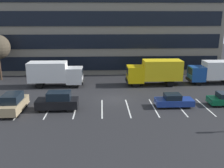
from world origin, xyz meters
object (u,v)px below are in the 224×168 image
Objects in this scene: suv_black at (58,101)px; sedan_navy at (174,101)px; box_truck_blue at (214,71)px; suv_tan at (13,103)px; box_truck_yellow_all at (155,71)px; box_truck_white at (55,73)px.

suv_black reaches higher than sedan_navy.
box_truck_blue is 1.61× the size of suv_tan.
suv_black is 1.07× the size of sedan_navy.
sedan_navy is (0.20, -8.77, -1.34)m from box_truck_yellow_all.
box_truck_blue is 27.37m from suv_tan.
box_truck_white is 1.85× the size of sedan_navy.
suv_tan is (-16.80, -0.84, 0.28)m from sedan_navy.
suv_black is at bearing -178.33° from sedan_navy.
suv_black is at bearing 6.23° from suv_tan.
box_truck_white is at bearing 101.98° from suv_black.
box_truck_yellow_all is at bearing 36.84° from suv_black.
box_truck_yellow_all is at bearing -176.80° from box_truck_blue.
suv_black is at bearing -155.39° from box_truck_blue.
box_truck_yellow_all reaches higher than suv_tan.
box_truck_white reaches higher than suv_tan.
box_truck_white is at bearing -179.30° from box_truck_yellow_all.
box_truck_blue is at bearing 47.06° from sedan_navy.
box_truck_blue is 23.12m from suv_black.
box_truck_white is 1.05× the size of box_truck_blue.
box_truck_yellow_all is 15.27m from suv_black.
sedan_navy is 0.92× the size of suv_tan.
box_truck_blue is at bearing 3.20° from box_truck_yellow_all.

